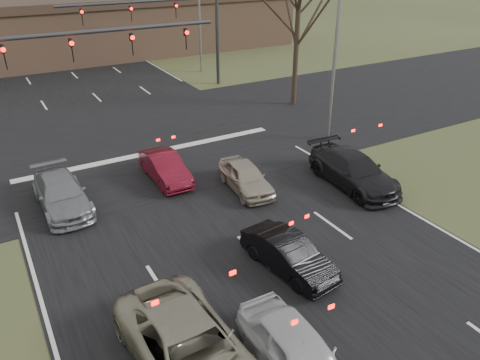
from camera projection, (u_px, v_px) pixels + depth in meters
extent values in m
plane|color=#3D4725|center=(306.00, 304.00, 13.96)|extent=(360.00, 360.00, 0.00)
cube|color=black|center=(24.00, 26.00, 60.33)|extent=(14.00, 300.00, 0.02)
cube|color=black|center=(140.00, 140.00, 25.54)|extent=(200.00, 14.00, 0.02)
cube|color=#90694D|center=(76.00, 31.00, 43.17)|extent=(42.00, 10.00, 4.60)
cube|color=#38281E|center=(71.00, 1.00, 41.97)|extent=(42.40, 10.40, 0.70)
cylinder|color=#383A3D|center=(85.00, 32.00, 20.08)|extent=(12.00, 0.18, 0.18)
imported|color=black|center=(4.00, 57.00, 18.92)|extent=(0.16, 0.20, 1.00)
imported|color=black|center=(72.00, 50.00, 20.11)|extent=(0.16, 0.20, 1.00)
imported|color=black|center=(132.00, 44.00, 21.29)|extent=(0.16, 0.20, 1.00)
imported|color=black|center=(186.00, 39.00, 22.47)|extent=(0.16, 0.20, 1.00)
cylinder|color=#383A3D|center=(217.00, 30.00, 33.91)|extent=(0.24, 0.24, 8.00)
cylinder|color=#383A3D|center=(142.00, 2.00, 30.47)|extent=(11.00, 0.18, 0.18)
imported|color=black|center=(176.00, 11.00, 31.84)|extent=(0.16, 0.20, 1.00)
imported|color=black|center=(131.00, 14.00, 30.44)|extent=(0.16, 0.20, 1.00)
imported|color=black|center=(82.00, 17.00, 29.05)|extent=(0.16, 0.20, 1.00)
cylinder|color=gray|center=(336.00, 46.00, 23.41)|extent=(0.18, 0.18, 10.00)
cylinder|color=gray|center=(199.00, 8.00, 36.77)|extent=(0.18, 0.18, 10.00)
cylinder|color=black|center=(296.00, 56.00, 29.77)|extent=(0.32, 0.32, 6.33)
cylinder|color=black|center=(216.00, 23.00, 46.54)|extent=(0.32, 0.32, 4.95)
imported|color=gray|center=(190.00, 351.00, 11.43)|extent=(2.61, 5.38, 1.48)
imported|color=#BCBDBE|center=(297.00, 353.00, 11.42)|extent=(1.68, 4.01, 1.36)
imported|color=black|center=(289.00, 254.00, 15.20)|extent=(1.73, 3.75, 1.19)
imported|color=black|center=(354.00, 170.00, 20.50)|extent=(2.33, 5.07, 1.43)
imported|color=gray|center=(61.00, 194.00, 18.76)|extent=(1.89, 4.44, 1.28)
imported|color=maroon|center=(165.00, 168.00, 20.99)|extent=(1.31, 3.72, 1.23)
imported|color=#B2A690|center=(246.00, 177.00, 20.16)|extent=(1.78, 3.71, 1.22)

